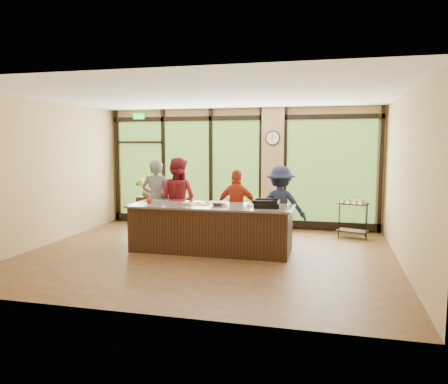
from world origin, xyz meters
The scene contains 25 objects.
floor centered at (0.00, 0.00, 0.00)m, with size 7.00×7.00×0.00m, color #4E301B.
ceiling centered at (0.00, 0.00, 3.00)m, with size 7.00×7.00×0.00m, color white.
back_wall centered at (0.00, 3.00, 1.50)m, with size 7.00×7.00×0.00m, color tan.
left_wall centered at (-3.50, 0.00, 1.50)m, with size 6.00×6.00×0.00m, color tan.
right_wall centered at (3.50, 0.00, 1.50)m, with size 6.00×6.00×0.00m, color tan.
window_wall centered at (0.16, 2.95, 1.39)m, with size 6.90×0.12×3.00m.
island_base centered at (0.00, 0.30, 0.44)m, with size 3.10×1.00×0.88m, color #311B10.
countertop centered at (0.00, 0.30, 0.90)m, with size 3.20×1.10×0.04m, color #70665C.
wall_clock centered at (0.85, 2.87, 2.25)m, with size 0.36×0.04×0.36m.
cook_left centered at (-1.45, 1.02, 0.89)m, with size 0.65×0.43×1.78m, color slate.
cook_midleft centered at (-0.96, 1.02, 0.91)m, with size 0.88×0.69×1.82m, color maroon.
cook_midright centered at (0.37, 1.03, 0.78)m, with size 0.92×0.38×1.57m, color #A52F19.
cook_right centered at (1.26, 1.15, 0.83)m, with size 1.07×0.61×1.65m, color #1B203B.
roasting_pan centered at (1.10, 0.23, 0.96)m, with size 0.47×0.37×0.08m, color black.
mixing_bowl centered at (0.13, 0.28, 0.96)m, with size 0.30×0.30×0.07m, color silver.
cutting_board_left centered at (-1.33, 0.62, 0.93)m, with size 0.39×0.30×0.01m, color #3C8F34.
cutting_board_center centered at (-0.29, 0.35, 0.93)m, with size 0.44×0.33×0.01m, color gold.
cutting_board_right centered at (0.93, 0.48, 0.93)m, with size 0.45×0.33×0.01m, color gold.
prep_bowl_near centered at (-0.46, 0.24, 0.94)m, with size 0.14×0.14×0.04m, color white.
prep_bowl_mid centered at (-0.51, 0.22, 0.94)m, with size 0.12×0.12×0.04m, color white.
prep_bowl_far centered at (-0.14, 0.53, 0.94)m, with size 0.14×0.14×0.03m, color white.
red_ramekin centered at (-1.27, 0.22, 0.97)m, with size 0.12×0.12×0.09m, color #BA2E12.
flower_stand centered at (-2.27, 2.34, 0.39)m, with size 0.39×0.39×0.78m, color #311B10.
flower_vase centered at (-2.27, 2.34, 0.92)m, with size 0.26×0.26×0.27m, color olive.
bar_cart centered at (2.76, 2.22, 0.53)m, with size 0.73×0.57×0.88m.
Camera 1 is at (2.30, -7.85, 2.12)m, focal length 35.00 mm.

